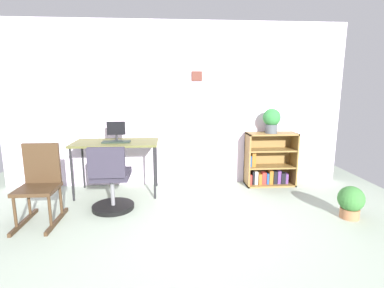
# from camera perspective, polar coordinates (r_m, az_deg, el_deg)

# --- Properties ---
(ground_plane) EXTENTS (6.24, 6.24, 0.00)m
(ground_plane) POSITION_cam_1_polar(r_m,az_deg,el_deg) (2.81, -1.98, -21.44)
(ground_plane) COLOR #98A795
(wall_back) EXTENTS (5.20, 0.12, 2.47)m
(wall_back) POSITION_cam_1_polar(r_m,az_deg,el_deg) (4.53, -3.27, 7.52)
(wall_back) COLOR silver
(wall_back) RESTS_ON ground_plane
(desk) EXTENTS (1.17, 0.60, 0.75)m
(desk) POSITION_cam_1_polar(r_m,az_deg,el_deg) (4.26, -14.60, -0.31)
(desk) COLOR brown
(desk) RESTS_ON ground_plane
(monitor) EXTENTS (0.26, 0.15, 0.28)m
(monitor) POSITION_cam_1_polar(r_m,az_deg,el_deg) (4.26, -14.53, 2.48)
(monitor) COLOR #262628
(monitor) RESTS_ON desk
(keyboard) EXTENTS (0.38, 0.15, 0.02)m
(keyboard) POSITION_cam_1_polar(r_m,az_deg,el_deg) (4.18, -14.51, 0.40)
(keyboard) COLOR black
(keyboard) RESTS_ON desk
(office_chair) EXTENTS (0.52, 0.55, 0.84)m
(office_chair) POSITION_cam_1_polar(r_m,az_deg,el_deg) (3.74, -15.49, -7.37)
(office_chair) COLOR black
(office_chair) RESTS_ON ground_plane
(rocking_chair) EXTENTS (0.42, 0.64, 0.89)m
(rocking_chair) POSITION_cam_1_polar(r_m,az_deg,el_deg) (3.74, -27.50, -6.74)
(rocking_chair) COLOR #3E2B1A
(rocking_chair) RESTS_ON ground_plane
(bookshelf_low) EXTENTS (0.76, 0.30, 0.82)m
(bookshelf_low) POSITION_cam_1_polar(r_m,az_deg,el_deg) (4.73, 14.73, -3.40)
(bookshelf_low) COLOR brown
(bookshelf_low) RESTS_ON ground_plane
(potted_plant_on_shelf) EXTENTS (0.26, 0.26, 0.37)m
(potted_plant_on_shelf) POSITION_cam_1_polar(r_m,az_deg,el_deg) (4.56, 15.23, 4.61)
(potted_plant_on_shelf) COLOR #474C51
(potted_plant_on_shelf) RESTS_ON bookshelf_low
(potted_plant_floor) EXTENTS (0.30, 0.30, 0.38)m
(potted_plant_floor) POSITION_cam_1_polar(r_m,az_deg,el_deg) (3.93, 28.51, -9.76)
(potted_plant_floor) COLOR #9E6642
(potted_plant_floor) RESTS_ON ground_plane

